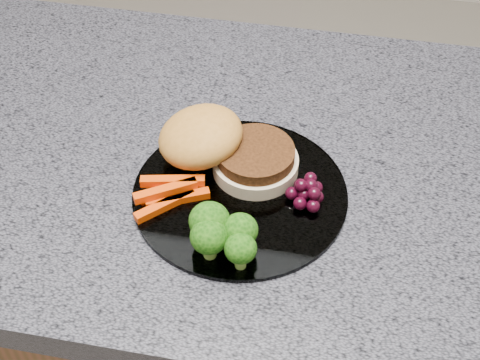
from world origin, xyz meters
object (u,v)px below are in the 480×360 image
Objects in this scene: plate at (240,193)px; burger at (220,148)px; island_cabinet at (192,334)px; grape_bunch at (307,192)px.

burger reaches higher than plate.
island_cabinet is 0.49m from plate.
grape_bunch reaches higher than plate.
burger is (0.07, -0.03, 0.50)m from island_cabinet.
grape_bunch is (0.18, -0.07, 0.49)m from island_cabinet.
plate reaches higher than island_cabinet.
plate is at bearing -177.83° from grape_bunch.
plate is 1.47× the size of burger.
plate is (0.10, -0.07, 0.47)m from island_cabinet.
grape_bunch is (0.08, 0.00, 0.02)m from plate.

